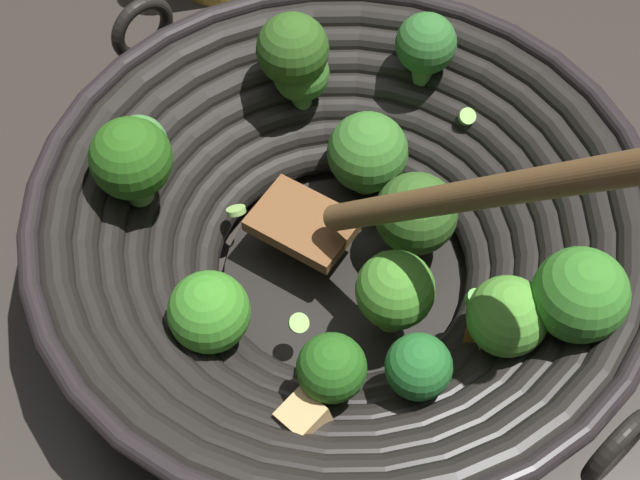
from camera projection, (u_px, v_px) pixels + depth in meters
name	position (u px, v px, depth m)	size (l,w,h in m)	color
ground_plane	(342.00, 280.00, 0.70)	(4.00, 4.00, 0.00)	#332D28
wok	(345.00, 231.00, 0.65)	(0.42, 0.42, 0.26)	black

